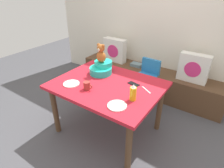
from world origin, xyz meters
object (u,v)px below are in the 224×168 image
Objects in this scene: dining_table at (107,90)px; dinner_plate_far at (117,106)px; book_stack at (136,65)px; cell_phone at (134,84)px; infant_seat_teal at (102,68)px; coffee_mug at (87,86)px; highchair at (146,78)px; ketchup_bottle at (133,93)px; pillow_floral_right at (194,68)px; teddy_bear at (101,54)px; dinner_plate_near at (71,84)px; pillow_floral_left at (115,50)px.

dining_table is 0.49m from dinner_plate_far.
book_stack is 1.39× the size of cell_phone.
infant_seat_teal is (0.01, -1.05, 0.32)m from book_stack.
coffee_mug reaches higher than dinner_plate_far.
dinner_plate_far is (0.20, -1.14, 0.22)m from highchair.
ketchup_bottle is 0.22m from dinner_plate_far.
ketchup_bottle is at bearing -102.67° from pillow_floral_right.
ketchup_bottle is 1.54× the size of coffee_mug.
dining_table is (0.25, -1.25, 0.16)m from book_stack.
ketchup_bottle reaches higher than infant_seat_teal.
infant_seat_teal is at bearing -122.94° from highchair.
teddy_bear is 0.55m from dinner_plate_near.
dining_table is 6.50× the size of dinner_plate_far.
highchair reaches higher than cell_phone.
dining_table is at bearing -59.92° from pillow_floral_left.
coffee_mug is at bearing 4.65° from dinner_plate_near.
infant_seat_teal is (-0.40, -0.61, 0.29)m from highchair.
pillow_floral_right is 2.38× the size of ketchup_bottle.
dinner_plate_near reaches higher than book_stack.
dinner_plate_far is at bearing -41.43° from teddy_bear.
ketchup_bottle is 0.92× the size of dinner_plate_near.
ketchup_bottle is at bearing -64.07° from book_stack.
pillow_floral_left is 1.33× the size of infant_seat_teal.
pillow_floral_right is at bearing 77.33° from ketchup_bottle.
pillow_floral_left is 3.67× the size of coffee_mug.
dining_table is 0.36m from infant_seat_teal.
highchair is 1.12m from coffee_mug.
teddy_bear is at bearing 140.21° from dining_table.
highchair reaches higher than dinner_plate_far.
coffee_mug is (0.13, -1.49, 0.30)m from book_stack.
ketchup_bottle reaches higher than dinner_plate_far.
pillow_floral_left is at bearing 124.44° from dinner_plate_far.
teddy_bear is 0.51m from coffee_mug.
infant_seat_teal is (-0.24, 0.20, 0.17)m from dining_table.
pillow_floral_right is at bearing 59.27° from dining_table.
dinner_plate_far is at bearing -10.22° from coffee_mug.
pillow_floral_right reaches higher than coffee_mug.
highchair is 3.95× the size of dinner_plate_near.
dinner_plate_far is (0.47, -0.08, -0.04)m from coffee_mug.
dinner_plate_near is at bearing 135.44° from cell_phone.
pillow_floral_right is 1.60m from dinner_plate_far.
infant_seat_teal is at bearing 140.13° from dining_table.
ketchup_bottle is 1.28× the size of cell_phone.
teddy_bear reaches higher than pillow_floral_left.
pillow_floral_right is 1.33× the size of infant_seat_teal.
book_stack is 0.80× the size of teddy_bear.
pillow_floral_right is 1.46m from teddy_bear.
ketchup_bottle is at bearing 69.16° from dinner_plate_far.
dining_table is 0.45m from dinner_plate_near.
pillow_floral_right reaches higher than dinner_plate_near.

